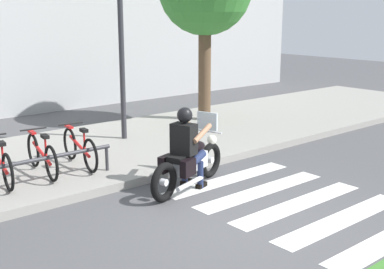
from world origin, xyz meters
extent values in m
plane|color=#4C4C4F|center=(0.00, 0.00, 0.00)|extent=(48.00, 48.00, 0.00)
cube|color=gray|center=(0.00, 4.54, 0.07)|extent=(24.00, 4.40, 0.15)
cube|color=white|center=(1.09, -0.80, 0.00)|extent=(2.80, 0.40, 0.01)
cube|color=white|center=(1.09, 0.00, 0.00)|extent=(2.80, 0.40, 0.01)
cube|color=white|center=(1.09, 0.80, 0.00)|extent=(2.80, 0.40, 0.01)
cube|color=white|center=(1.09, 1.60, 0.00)|extent=(2.80, 0.40, 0.01)
torus|color=black|center=(0.93, 1.92, 0.33)|extent=(0.66, 0.31, 0.65)
cylinder|color=silver|center=(0.93, 1.92, 0.33)|extent=(0.14, 0.13, 0.12)
torus|color=black|center=(-0.48, 1.47, 0.33)|extent=(0.66, 0.31, 0.65)
cylinder|color=silver|center=(-0.48, 1.47, 0.33)|extent=(0.14, 0.13, 0.12)
cube|color=silver|center=(0.22, 1.70, 0.47)|extent=(0.86, 0.51, 0.28)
ellipsoid|color=black|center=(0.42, 1.76, 0.69)|extent=(0.58, 0.43, 0.22)
cube|color=black|center=(0.03, 1.64, 0.62)|extent=(0.62, 0.44, 0.10)
cube|color=black|center=(-0.19, 1.80, 0.51)|extent=(0.34, 0.21, 0.28)
cube|color=black|center=(-0.06, 1.38, 0.51)|extent=(0.34, 0.21, 0.28)
cylinder|color=silver|center=(0.79, 1.88, 0.90)|extent=(0.22, 0.60, 0.03)
sphere|color=white|center=(0.97, 1.94, 0.70)|extent=(0.18, 0.18, 0.18)
cube|color=silver|center=(0.81, 1.89, 1.08)|extent=(0.16, 0.39, 0.32)
cylinder|color=silver|center=(0.05, 1.45, 0.20)|extent=(0.72, 0.30, 0.08)
cube|color=black|center=(0.08, 1.65, 0.92)|extent=(0.37, 0.46, 0.52)
sphere|color=black|center=(0.11, 1.66, 1.32)|extent=(0.26, 0.26, 0.26)
cylinder|color=#9E7051|center=(0.23, 1.93, 0.99)|extent=(0.52, 0.24, 0.26)
cylinder|color=#9E7051|center=(0.37, 1.51, 0.99)|extent=(0.52, 0.24, 0.26)
cylinder|color=#1E284C|center=(0.18, 1.85, 0.56)|extent=(0.46, 0.27, 0.24)
cylinder|color=#1E284C|center=(0.29, 1.89, 0.24)|extent=(0.11, 0.11, 0.48)
cube|color=black|center=(0.33, 1.90, 0.04)|extent=(0.26, 0.17, 0.08)
cylinder|color=#1E284C|center=(0.27, 1.55, 0.56)|extent=(0.46, 0.27, 0.24)
cylinder|color=#1E284C|center=(0.39, 1.58, 0.24)|extent=(0.11, 0.11, 0.48)
cube|color=black|center=(0.42, 1.59, 0.04)|extent=(0.26, 0.17, 0.08)
torus|color=black|center=(-2.36, 3.13, 0.47)|extent=(0.12, 0.64, 0.64)
cylinder|color=red|center=(-2.30, 3.64, 0.54)|extent=(0.16, 0.92, 0.25)
cylinder|color=red|center=(-2.33, 3.39, 0.70)|extent=(0.04, 0.04, 0.39)
cube|color=black|center=(-2.33, 3.39, 0.90)|extent=(0.12, 0.21, 0.06)
torus|color=black|center=(-1.50, 4.15, 0.47)|extent=(0.12, 0.64, 0.64)
torus|color=black|center=(-1.61, 3.13, 0.47)|extent=(0.12, 0.64, 0.64)
cylinder|color=red|center=(-1.55, 3.64, 0.54)|extent=(0.16, 0.91, 0.25)
cylinder|color=red|center=(-1.58, 3.39, 0.70)|extent=(0.04, 0.04, 0.39)
cube|color=black|center=(-1.58, 3.39, 0.90)|extent=(0.12, 0.21, 0.06)
cylinder|color=black|center=(-1.51, 4.05, 0.90)|extent=(0.48, 0.08, 0.03)
cube|color=red|center=(-1.50, 4.15, 0.82)|extent=(0.11, 0.29, 0.04)
torus|color=black|center=(-0.75, 4.15, 0.47)|extent=(0.12, 0.63, 0.63)
torus|color=black|center=(-0.87, 3.13, 0.47)|extent=(0.12, 0.63, 0.63)
cylinder|color=red|center=(-0.81, 3.64, 0.54)|extent=(0.16, 0.91, 0.25)
cylinder|color=red|center=(-0.84, 3.39, 0.70)|extent=(0.04, 0.04, 0.39)
cube|color=black|center=(-0.84, 3.39, 0.89)|extent=(0.12, 0.21, 0.06)
cylinder|color=black|center=(-0.76, 4.05, 0.89)|extent=(0.48, 0.08, 0.03)
cube|color=red|center=(-0.75, 4.15, 0.82)|extent=(0.11, 0.29, 0.04)
cylinder|color=#333338|center=(-1.93, 3.09, 0.60)|extent=(2.83, 0.07, 0.07)
cylinder|color=#333338|center=(-0.56, 3.09, 0.38)|extent=(0.06, 0.06, 0.45)
cylinder|color=#2D2D33|center=(1.00, 4.94, 2.08)|extent=(0.12, 0.12, 4.16)
cylinder|color=brown|center=(3.80, 5.34, 1.36)|extent=(0.33, 0.33, 2.73)
camera|label=1|loc=(-5.07, -4.67, 2.97)|focal=47.30mm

